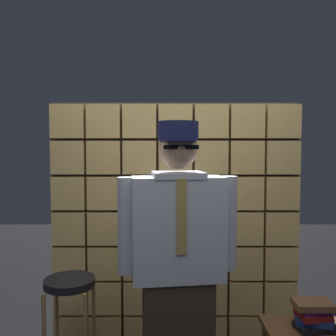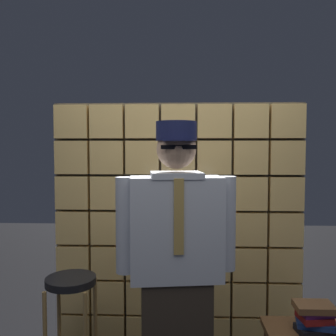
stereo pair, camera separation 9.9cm
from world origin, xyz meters
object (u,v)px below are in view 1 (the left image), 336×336
object	(u,v)px
standing_person	(176,267)
coffee_mug	(320,322)
bar_stool	(68,308)
book_stack	(312,314)

from	to	relation	value
standing_person	coffee_mug	distance (m)	1.03
standing_person	bar_stool	world-z (taller)	standing_person
bar_stool	coffee_mug	world-z (taller)	bar_stool
standing_person	bar_stool	xyz separation A→B (m)	(-0.72, 0.25, -0.36)
book_stack	bar_stool	bearing A→B (deg)	175.99
standing_person	coffee_mug	size ratio (longest dim) A/B	14.39
book_stack	coffee_mug	world-z (taller)	book_stack
standing_person	book_stack	world-z (taller)	standing_person
standing_person	book_stack	xyz separation A→B (m)	(0.88, 0.13, -0.36)
book_stack	standing_person	bearing A→B (deg)	-171.30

